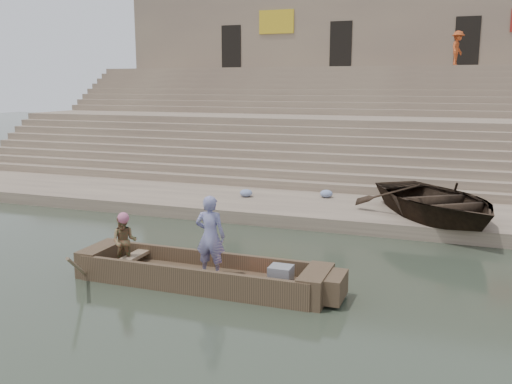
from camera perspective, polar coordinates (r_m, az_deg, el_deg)
The scene contains 14 objects.
ground at distance 11.45m, azimuth -6.68°, elevation -10.95°, with size 120.00×120.00×0.00m, color #273024.
lower_landing at distance 18.57m, azimuth 4.41°, elevation -1.66°, with size 32.00×4.00×0.40m, color gray.
mid_landing at distance 25.58m, azimuth 9.00°, elevation 4.47°, with size 32.00×3.00×2.80m, color gray.
upper_landing at distance 32.36m, azimuth 11.48°, elevation 7.87°, with size 32.00×3.00×5.20m, color gray.
ghat_steps at distance 27.20m, azimuth 9.72°, elevation 5.68°, with size 32.00×11.00×5.20m.
building_wall at distance 36.30m, azimuth 12.65°, elevation 12.89°, with size 32.00×5.07×11.20m.
main_rowboat at distance 12.22m, azimuth -5.69°, elevation -8.93°, with size 5.00×1.30×0.22m, color brown.
rowboat_trim at distance 12.06m, azimuth -4.82°, elevation -8.19°, with size 6.04×2.63×1.86m.
standing_man at distance 11.83m, azimuth -4.72°, elevation -4.55°, with size 0.64×0.42×1.76m, color navy.
rowing_man at distance 12.79m, azimuth -13.39°, elevation -4.95°, with size 0.58×0.45×1.19m, color #2A8042.
television at distance 11.49m, azimuth 2.52°, elevation -8.57°, with size 0.46×0.42×0.40m.
beached_rowboat at distance 17.05m, azimuth 18.03°, elevation -0.83°, with size 3.63×5.08×1.05m, color #2D2116.
pedestrian at distance 31.44m, azimuth 20.03°, elevation 13.71°, with size 1.14×0.66×1.77m, color #B5481E.
cloth_bundles at distance 18.98m, azimuth 7.19°, elevation -0.41°, with size 5.99×1.28×0.26m.
Camera 1 is at (4.83, -9.46, 4.28)m, focal length 38.88 mm.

